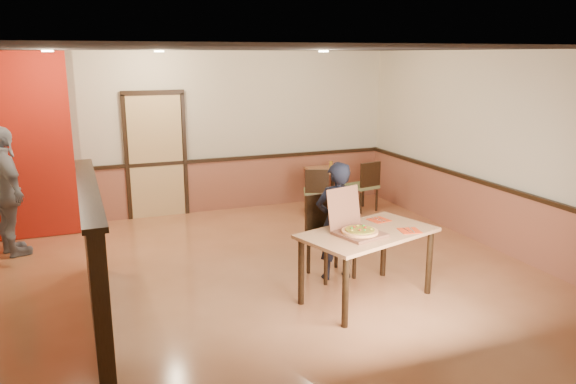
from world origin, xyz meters
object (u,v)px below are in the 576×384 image
passerby (7,192)px  condiment (331,165)px  side_chair_left (317,190)px  diner (336,221)px  side_table (326,178)px  pizza_box (357,229)px  diner_chair (328,232)px  main_table (368,241)px  side_chair_right (365,184)px

passerby → condiment: (5.25, 0.73, -0.13)m
side_chair_left → diner: diner is taller
side_table → pizza_box: bearing=-110.6°
diner_chair → side_chair_left: bearing=62.5°
passerby → condiment: 5.30m
diner_chair → diner: size_ratio=0.69×
diner → diner_chair: bearing=-75.5°
side_table → passerby: size_ratio=0.38×
passerby → side_table: bearing=-103.6°
side_chair_left → passerby: 4.76m
main_table → side_chair_right: 3.74m
pizza_box → passerby: bearing=125.0°
main_table → pizza_box: pizza_box is taller
main_table → passerby: size_ratio=0.94×
diner → pizza_box: bearing=83.6°
side_chair_left → diner_chair: bearing=90.1°
main_table → pizza_box: 0.25m
main_table → passerby: (-3.90, 3.07, 0.20)m
main_table → side_chair_right: side_chair_right is taller
diner_chair → main_table: bearing=-90.7°
side_chair_left → passerby: passerby is taller
main_table → condiment: 4.04m
side_chair_left → pizza_box: pizza_box is taller
diner_chair → diner: (0.03, -0.15, 0.18)m
diner → condiment: (1.41, 3.12, 0.03)m
diner → side_chair_right: bearing=-122.8°
diner → main_table: bearing=97.1°
diner → pizza_box: diner is taller
side_chair_right → diner: 3.19m
main_table → side_table: bearing=54.1°
condiment → diner_chair: bearing=-115.9°
main_table → passerby: 4.97m
side_table → passerby: 5.29m
side_chair_left → condiment: 0.79m
diner_chair → side_chair_left: 2.62m
side_chair_right → condiment: 0.73m
side_chair_right → side_table: (-0.46, 0.62, 0.03)m
diner_chair → side_chair_right: size_ratio=1.13×
diner → condiment: 3.42m
side_table → main_table: bearing=-108.6°
passerby → condiment: passerby is taller
side_chair_right → pizza_box: size_ratio=1.42×
diner_chair → passerby: (-3.81, 2.24, 0.34)m
side_table → side_chair_right: bearing=-53.1°
side_chair_left → passerby: bearing=23.5°
side_table → pizza_box: (-1.48, -3.95, 0.35)m
main_table → passerby: bearing=124.5°
side_chair_left → side_table: bearing=-106.9°
diner → passerby: bearing=-29.5°
diner_chair → side_table: (1.40, 3.06, -0.04)m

